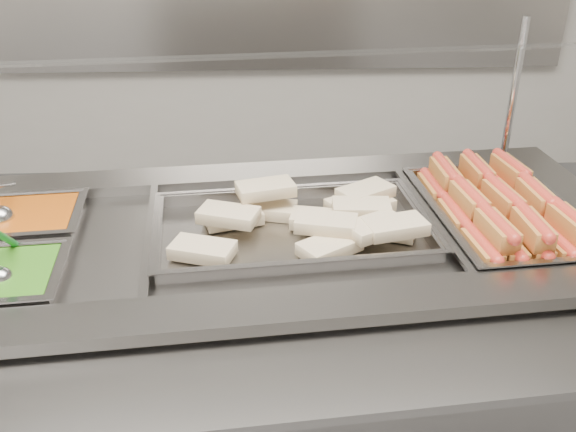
{
  "coord_description": "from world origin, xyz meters",
  "views": [
    {
      "loc": [
        -0.14,
        -0.96,
        1.49
      ],
      "look_at": [
        -0.07,
        0.32,
        0.82
      ],
      "focal_mm": 40.0,
      "sensor_mm": 36.0,
      "label": 1
    }
  ],
  "objects_px": {
    "sneeze_guard": "(257,62)",
    "pan_hotdogs": "(498,223)",
    "steam_counter": "(271,362)",
    "serving_spoon": "(2,271)",
    "ladle": "(1,216)",
    "pan_wraps": "(292,233)"
  },
  "relations": [
    {
      "from": "sneeze_guard",
      "to": "pan_hotdogs",
      "type": "height_order",
      "value": "sneeze_guard"
    },
    {
      "from": "steam_counter",
      "to": "serving_spoon",
      "type": "bearing_deg",
      "value": -161.11
    },
    {
      "from": "sneeze_guard",
      "to": "pan_hotdogs",
      "type": "xyz_separation_m",
      "value": [
        0.57,
        -0.14,
        -0.36
      ]
    },
    {
      "from": "serving_spoon",
      "to": "sneeze_guard",
      "type": "bearing_deg",
      "value": 36.12
    },
    {
      "from": "sneeze_guard",
      "to": "ladle",
      "type": "height_order",
      "value": "sneeze_guard"
    },
    {
      "from": "ladle",
      "to": "sneeze_guard",
      "type": "bearing_deg",
      "value": 12.51
    },
    {
      "from": "pan_wraps",
      "to": "serving_spoon",
      "type": "height_order",
      "value": "serving_spoon"
    },
    {
      "from": "steam_counter",
      "to": "sneeze_guard",
      "type": "distance_m",
      "value": 0.75
    },
    {
      "from": "steam_counter",
      "to": "serving_spoon",
      "type": "height_order",
      "value": "serving_spoon"
    },
    {
      "from": "steam_counter",
      "to": "ladle",
      "type": "bearing_deg",
      "value": 174.4
    },
    {
      "from": "sneeze_guard",
      "to": "pan_wraps",
      "type": "bearing_deg",
      "value": -69.46
    },
    {
      "from": "pan_hotdogs",
      "to": "serving_spoon",
      "type": "distance_m",
      "value": 1.11
    },
    {
      "from": "pan_hotdogs",
      "to": "pan_wraps",
      "type": "relative_size",
      "value": 0.81
    },
    {
      "from": "pan_hotdogs",
      "to": "ladle",
      "type": "height_order",
      "value": "ladle"
    },
    {
      "from": "pan_wraps",
      "to": "ladle",
      "type": "distance_m",
      "value": 0.67
    },
    {
      "from": "steam_counter",
      "to": "serving_spoon",
      "type": "xyz_separation_m",
      "value": [
        -0.53,
        -0.18,
        0.41
      ]
    },
    {
      "from": "pan_wraps",
      "to": "pan_hotdogs",
      "type": "bearing_deg",
      "value": 5.19
    },
    {
      "from": "sneeze_guard",
      "to": "pan_wraps",
      "type": "distance_m",
      "value": 0.4
    },
    {
      "from": "sneeze_guard",
      "to": "pan_hotdogs",
      "type": "bearing_deg",
      "value": -14.09
    },
    {
      "from": "pan_wraps",
      "to": "serving_spoon",
      "type": "distance_m",
      "value": 0.61
    },
    {
      "from": "pan_hotdogs",
      "to": "ladle",
      "type": "relative_size",
      "value": 2.89
    },
    {
      "from": "ladle",
      "to": "serving_spoon",
      "type": "distance_m",
      "value": 0.26
    }
  ]
}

